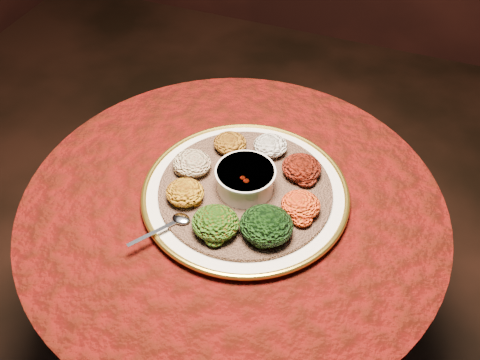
% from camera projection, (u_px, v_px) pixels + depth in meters
% --- Properties ---
extents(table, '(0.96, 0.96, 0.73)m').
position_uv_depth(table, '(233.00, 250.00, 1.33)').
color(table, black).
rests_on(table, ground).
extents(platter, '(0.53, 0.53, 0.02)m').
position_uv_depth(platter, '(245.00, 193.00, 1.21)').
color(platter, silver).
rests_on(platter, table).
extents(injera, '(0.50, 0.50, 0.01)m').
position_uv_depth(injera, '(245.00, 190.00, 1.20)').
color(injera, '#885D44').
rests_on(injera, platter).
extents(stew_bowl, '(0.13, 0.13, 0.06)m').
position_uv_depth(stew_bowl, '(245.00, 178.00, 1.17)').
color(stew_bowl, silver).
rests_on(stew_bowl, injera).
extents(spoon, '(0.10, 0.12, 0.01)m').
position_uv_depth(spoon, '(177.00, 221.00, 1.12)').
color(spoon, silver).
rests_on(spoon, injera).
extents(portion_ayib, '(0.08, 0.08, 0.04)m').
position_uv_depth(portion_ayib, '(270.00, 146.00, 1.27)').
color(portion_ayib, white).
rests_on(portion_ayib, injera).
extents(portion_kitfo, '(0.09, 0.09, 0.04)m').
position_uv_depth(portion_kitfo, '(301.00, 168.00, 1.21)').
color(portion_kitfo, black).
rests_on(portion_kitfo, injera).
extents(portion_tikil, '(0.08, 0.08, 0.04)m').
position_uv_depth(portion_tikil, '(301.00, 205.00, 1.13)').
color(portion_tikil, '#A97A0E').
rests_on(portion_tikil, injera).
extents(portion_gomen, '(0.11, 0.11, 0.05)m').
position_uv_depth(portion_gomen, '(266.00, 225.00, 1.09)').
color(portion_gomen, black).
rests_on(portion_gomen, injera).
extents(portion_mixveg, '(0.10, 0.09, 0.05)m').
position_uv_depth(portion_mixveg, '(216.00, 223.00, 1.09)').
color(portion_mixveg, maroon).
rests_on(portion_mixveg, injera).
extents(portion_kik, '(0.08, 0.08, 0.04)m').
position_uv_depth(portion_kik, '(185.00, 192.00, 1.16)').
color(portion_kik, '#BA8210').
rests_on(portion_kik, injera).
extents(portion_timatim, '(0.09, 0.08, 0.04)m').
position_uv_depth(portion_timatim, '(192.00, 163.00, 1.22)').
color(portion_timatim, maroon).
rests_on(portion_timatim, injera).
extents(portion_shiro, '(0.08, 0.08, 0.04)m').
position_uv_depth(portion_shiro, '(230.00, 143.00, 1.27)').
color(portion_shiro, '#895510').
rests_on(portion_shiro, injera).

